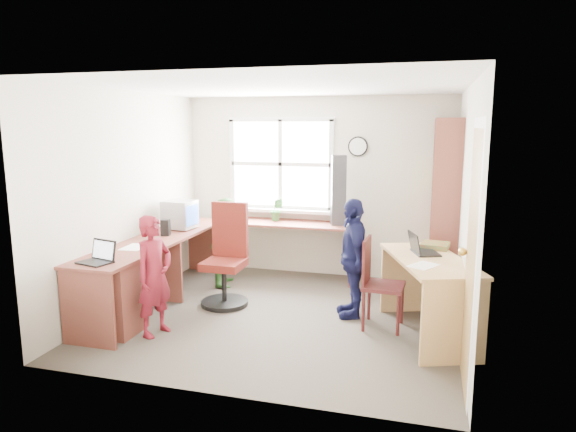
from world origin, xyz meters
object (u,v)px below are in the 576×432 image
Objects in this scene: crt_monitor at (180,215)px; person_red at (154,276)px; wooden_chair at (377,280)px; person_navy at (353,258)px; swivel_chair at (226,261)px; potted_plant at (277,210)px; person_green at (228,242)px; cd_tower at (338,190)px; right_desk at (429,280)px; bookshelf at (444,213)px; laptop_left at (98,257)px; l_desk at (158,273)px; laptop_right at (421,249)px.

person_red reaches higher than crt_monitor.
wooden_chair is 0.72× the size of person_navy.
swivel_chair reaches higher than wooden_chair.
potted_plant is at bearing -153.10° from person_navy.
person_green is at bearing 110.75° from swivel_chair.
cd_tower is 0.81× the size of person_green.
person_green is at bearing 31.58° from crt_monitor.
cd_tower is (1.85, 0.78, 0.27)m from crt_monitor.
swivel_chair reaches higher than right_desk.
potted_plant is (-2.14, 0.29, -0.10)m from bookshelf.
swivel_chair is at bearing 71.88° from laptop_left.
laptop_left reaches higher than wooden_chair.
l_desk is at bearing 151.59° from person_green.
swivel_chair is 3.30× the size of laptop_left.
person_green is at bearing -176.35° from cd_tower.
crt_monitor is 1.30m from potted_plant.
crt_monitor is 0.30× the size of person_navy.
person_red reaches higher than laptop_left.
swivel_chair is 3.75× the size of potted_plant.
wooden_chair is at bearing 82.85° from laptop_right.
bookshelf is at bearing -28.26° from cd_tower.
swivel_chair is 0.98× the size of person_red.
right_desk is 2.57m from potted_plant.
right_desk is 2.64m from person_red.
person_green is (0.53, 1.91, -0.24)m from laptop_left.
l_desk is 2.32m from wooden_chair.
laptop_left is (-3.01, -0.90, 0.24)m from right_desk.
laptop_left is at bearing -122.16° from swivel_chair.
person_red is (0.45, -1.43, -0.34)m from crt_monitor.
laptop_right is at bearing -122.47° from person_green.
laptop_right reaches higher than laptop_left.
laptop_left is 0.93× the size of laptop_right.
bookshelf is at bearing -30.82° from laptop_right.
swivel_chair is (-2.38, -0.95, -0.51)m from bookshelf.
person_navy is (1.77, 1.00, 0.05)m from person_red.
laptop_left is at bearing -105.60° from l_desk.
right_desk is 0.32m from laptop_right.
person_green is (0.53, 0.26, -0.37)m from crt_monitor.
cd_tower is (1.65, 1.71, 0.74)m from l_desk.
swivel_chair is at bearing -3.01° from person_red.
swivel_chair is 0.72m from person_green.
bookshelf is 1.82× the size of swivel_chair.
bookshelf is 2.61m from swivel_chair.
person_red is (-0.56, -2.25, -0.31)m from potted_plant.
bookshelf is 1.39m from person_navy.
l_desk is at bearing -151.70° from cd_tower.
person_navy is at bearing -45.86° from potted_plant.
person_green is at bearing 88.66° from laptop_left.
crt_monitor is at bearing 32.40° from person_red.
swivel_chair is at bearing -107.81° from person_navy.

